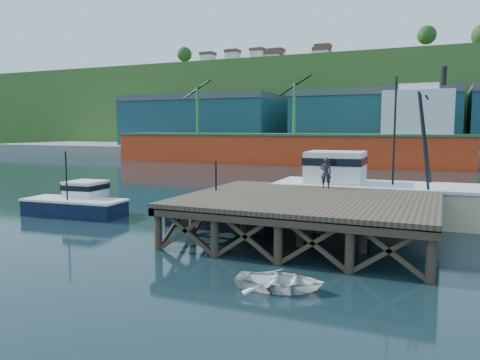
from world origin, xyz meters
The scene contains 12 objects.
ground centered at (0.00, 0.00, 0.00)m, with size 300.00×300.00×0.00m, color black.
wharf centered at (5.50, -0.19, 1.94)m, with size 12.00×10.00×2.62m.
far_quay centered at (0.00, 70.00, 1.00)m, with size 160.00×40.00×2.00m, color gray.
warehouse_left centered at (-35.00, 65.00, 6.50)m, with size 32.00×16.00×9.00m, color #17464D.
warehouse_mid centered at (0.00, 65.00, 6.50)m, with size 28.00×16.00×9.00m, color #17464D.
cargo_ship centered at (-8.46, 48.00, 3.31)m, with size 55.50×10.00×13.75m.
hillside centered at (0.00, 100.00, 11.00)m, with size 220.00×50.00×22.00m, color #2D511E.
boat_navy centered at (-9.60, 0.42, 0.82)m, with size 6.67×3.76×4.06m.
boat_black centered at (0.25, 1.08, 0.68)m, with size 6.04×5.10×3.72m.
trawler centered at (7.92, 6.50, 1.73)m, with size 12.74×4.98×8.42m.
dinghy centered at (6.53, -7.55, 0.31)m, with size 2.16×3.02×0.63m, color white.
dockworker centered at (5.43, 3.67, 2.98)m, with size 0.62×0.41×1.70m, color black.
Camera 1 is at (11.45, -22.16, 5.46)m, focal length 35.00 mm.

